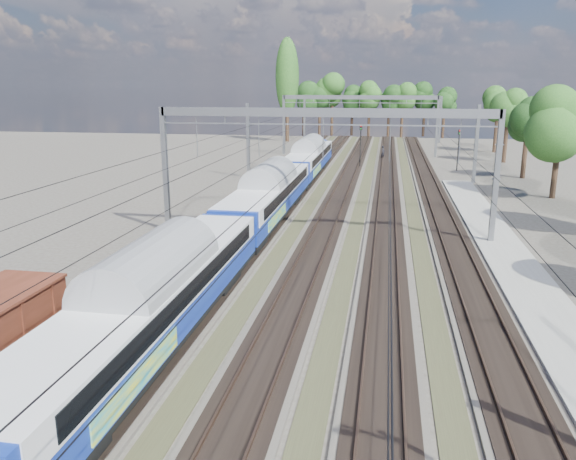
% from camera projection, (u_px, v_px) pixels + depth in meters
% --- Properties ---
extents(track_bed, '(21.00, 130.00, 0.34)m').
position_uv_depth(track_bed, '(340.00, 196.00, 54.25)').
color(track_bed, '#47423A').
rests_on(track_bed, ground).
extents(platform, '(3.00, 70.00, 0.30)m').
position_uv_depth(platform, '(534.00, 296.00, 28.39)').
color(platform, gray).
rests_on(platform, ground).
extents(catenary, '(25.65, 130.00, 9.00)m').
position_uv_depth(catenary, '(350.00, 124.00, 59.94)').
color(catenary, slate).
rests_on(catenary, ground).
extents(tree_belt, '(38.51, 102.14, 12.28)m').
position_uv_depth(tree_belt, '(401.00, 99.00, 96.57)').
color(tree_belt, black).
rests_on(tree_belt, ground).
extents(poplar, '(4.40, 4.40, 19.04)m').
position_uv_depth(poplar, '(287.00, 77.00, 104.24)').
color(poplar, black).
rests_on(poplar, ground).
extents(emu_train, '(3.18, 67.23, 4.65)m').
position_uv_depth(emu_train, '(268.00, 190.00, 42.90)').
color(emu_train, black).
rests_on(emu_train, ground).
extents(worker, '(0.66, 0.81, 1.94)m').
position_uv_depth(worker, '(383.00, 152.00, 81.62)').
color(worker, black).
rests_on(worker, ground).
extents(signal_near, '(0.34, 0.31, 5.55)m').
position_uv_depth(signal_near, '(361.00, 141.00, 72.27)').
color(signal_near, black).
rests_on(signal_near, ground).
extents(signal_far, '(0.32, 0.29, 5.13)m').
position_uv_depth(signal_far, '(459.00, 145.00, 70.03)').
color(signal_far, black).
rests_on(signal_far, ground).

